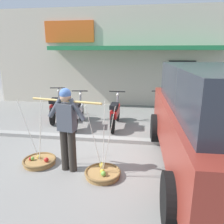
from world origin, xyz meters
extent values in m
plane|color=gray|center=(0.00, 0.00, 0.00)|extent=(90.00, 90.00, 0.00)
cube|color=gray|center=(0.00, 0.70, 0.05)|extent=(20.00, 0.24, 0.10)
cylinder|color=#2D2823|center=(-0.43, -0.93, 0.43)|extent=(0.15, 0.15, 0.86)
cylinder|color=#2D2823|center=(-0.61, -0.89, 0.43)|extent=(0.15, 0.15, 0.86)
cube|color=#474C56|center=(-0.52, -0.91, 1.13)|extent=(0.37, 0.26, 0.54)
sphere|color=tan|center=(-0.52, -0.91, 1.53)|extent=(0.21, 0.21, 0.21)
sphere|color=#4C70B2|center=(-0.52, -0.91, 1.58)|extent=(0.22, 0.22, 0.22)
cylinder|color=#474C56|center=(-0.28, -0.96, 1.30)|extent=(0.35, 0.15, 0.43)
cylinder|color=#474C56|center=(-0.75, -0.86, 1.30)|extent=(0.35, 0.15, 0.43)
cylinder|color=tan|center=(-0.52, -0.91, 1.45)|extent=(1.45, 0.33, 0.04)
cylinder|color=#9E7542|center=(0.20, -1.05, 0.04)|extent=(0.66, 0.66, 0.09)
torus|color=brown|center=(0.20, -1.05, 0.10)|extent=(0.71, 0.71, 0.05)
sphere|color=gold|center=(0.21, -1.10, 0.14)|extent=(0.09, 0.09, 0.09)
sphere|color=#72B043|center=(0.25, -1.18, 0.14)|extent=(0.10, 0.10, 0.10)
sphere|color=gold|center=(0.14, -0.85, 0.14)|extent=(0.10, 0.10, 0.10)
sphere|color=gold|center=(0.16, -0.89, 0.14)|extent=(0.10, 0.10, 0.10)
cylinder|color=silver|center=(0.20, -0.90, 0.77)|extent=(0.01, 0.32, 1.36)
cylinder|color=silver|center=(0.07, -1.13, 0.77)|extent=(0.27, 0.16, 1.36)
cylinder|color=silver|center=(0.34, -1.13, 0.77)|extent=(0.27, 0.16, 1.36)
cylinder|color=#9E7542|center=(-1.24, -0.77, 0.04)|extent=(0.66, 0.66, 0.09)
torus|color=brown|center=(-1.24, -0.77, 0.10)|extent=(0.71, 0.71, 0.05)
sphere|color=red|center=(-1.05, -0.83, 0.14)|extent=(0.10, 0.10, 0.10)
sphere|color=red|center=(-1.42, -0.81, 0.13)|extent=(0.08, 0.08, 0.08)
sphere|color=gold|center=(-1.29, -0.70, 0.13)|extent=(0.08, 0.08, 0.08)
sphere|color=#69A23E|center=(-1.38, -0.80, 0.13)|extent=(0.08, 0.08, 0.08)
cylinder|color=silver|center=(-1.24, -0.62, 0.77)|extent=(0.01, 0.32, 1.36)
cylinder|color=silver|center=(-1.37, -0.84, 0.77)|extent=(0.27, 0.16, 1.36)
cylinder|color=silver|center=(-1.11, -0.84, 0.77)|extent=(0.27, 0.16, 1.36)
cylinder|color=black|center=(-2.25, 3.00, 0.29)|extent=(0.18, 0.58, 0.58)
cylinder|color=black|center=(-2.03, 1.78, 0.29)|extent=(0.18, 0.58, 0.58)
cube|color=red|center=(-2.25, 3.00, 0.55)|extent=(0.19, 0.30, 0.06)
cube|color=red|center=(-2.12, 2.30, 0.51)|extent=(0.36, 0.92, 0.24)
cube|color=black|center=(-2.09, 2.12, 0.75)|extent=(0.32, 0.59, 0.12)
cylinder|color=slate|center=(-2.24, 2.91, 0.68)|extent=(0.11, 0.30, 0.76)
cylinder|color=black|center=(-2.22, 2.83, 1.07)|extent=(0.54, 0.13, 0.04)
sphere|color=silver|center=(-2.25, 2.98, 0.93)|extent=(0.11, 0.11, 0.11)
cylinder|color=black|center=(-1.25, 2.49, 0.29)|extent=(0.15, 0.59, 0.58)
cylinder|color=black|center=(-1.09, 1.26, 0.29)|extent=(0.15, 0.59, 0.58)
cube|color=silver|center=(-1.25, 2.49, 0.55)|extent=(0.18, 0.30, 0.06)
cube|color=silver|center=(-1.16, 1.77, 0.51)|extent=(0.32, 0.92, 0.24)
cube|color=black|center=(-1.13, 1.60, 0.75)|extent=(0.29, 0.58, 0.12)
cylinder|color=slate|center=(-1.24, 2.39, 0.68)|extent=(0.10, 0.30, 0.76)
cylinder|color=black|center=(-1.23, 2.31, 1.07)|extent=(0.54, 0.11, 0.04)
sphere|color=silver|center=(-1.25, 2.47, 0.93)|extent=(0.11, 0.11, 0.11)
cylinder|color=black|center=(0.05, 2.57, 0.29)|extent=(0.08, 0.58, 0.58)
cylinder|color=black|center=(0.05, 1.33, 0.29)|extent=(0.08, 0.58, 0.58)
cube|color=red|center=(0.05, 2.57, 0.55)|extent=(0.14, 0.28, 0.06)
cube|color=red|center=(0.05, 1.85, 0.51)|extent=(0.20, 0.90, 0.24)
cube|color=black|center=(0.05, 1.67, 0.75)|extent=(0.22, 0.56, 0.12)
cylinder|color=slate|center=(0.05, 2.47, 0.68)|extent=(0.06, 0.30, 0.76)
cylinder|color=black|center=(0.05, 2.39, 1.07)|extent=(0.54, 0.04, 0.04)
sphere|color=silver|center=(0.05, 2.55, 0.93)|extent=(0.11, 0.11, 0.11)
cylinder|color=black|center=(1.44, 2.87, 0.29)|extent=(0.14, 0.59, 0.58)
cylinder|color=black|center=(1.58, 1.63, 0.29)|extent=(0.14, 0.59, 0.58)
cube|color=silver|center=(1.44, 2.87, 0.55)|extent=(0.17, 0.29, 0.06)
cube|color=silver|center=(1.52, 2.15, 0.51)|extent=(0.30, 0.92, 0.24)
cube|color=black|center=(1.54, 1.97, 0.75)|extent=(0.28, 0.58, 0.12)
cylinder|color=slate|center=(1.45, 2.77, 0.68)|extent=(0.09, 0.30, 0.76)
cylinder|color=black|center=(1.46, 2.69, 1.07)|extent=(0.54, 0.10, 0.04)
sphere|color=silver|center=(1.44, 2.85, 0.93)|extent=(0.11, 0.11, 0.11)
cube|color=maroon|center=(2.29, -0.59, 0.86)|extent=(2.04, 4.76, 0.96)
cube|color=#282D38|center=(2.29, -0.74, 1.72)|extent=(1.82, 3.72, 0.76)
cube|color=black|center=(2.21, 1.82, 0.68)|extent=(1.62, 0.15, 0.44)
cylinder|color=black|center=(1.29, 0.83, 0.38)|extent=(0.28, 0.77, 0.76)
cylinder|color=black|center=(1.38, -2.08, 0.38)|extent=(0.28, 0.77, 0.76)
cube|color=silver|center=(2.21, 1.78, 0.50)|extent=(0.44, 0.03, 0.12)
cube|color=beige|center=(0.53, 7.48, 2.10)|extent=(13.00, 5.00, 4.20)
cube|color=#237F47|center=(0.53, 4.48, 2.50)|extent=(7.15, 1.00, 0.16)
cube|color=#DB5B1E|center=(-2.39, 4.93, 3.20)|extent=(2.20, 0.08, 0.90)
cube|color=black|center=(2.48, 4.96, 1.00)|extent=(1.10, 0.06, 2.00)
camera|label=1|loc=(0.94, -4.74, 2.34)|focal=34.93mm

